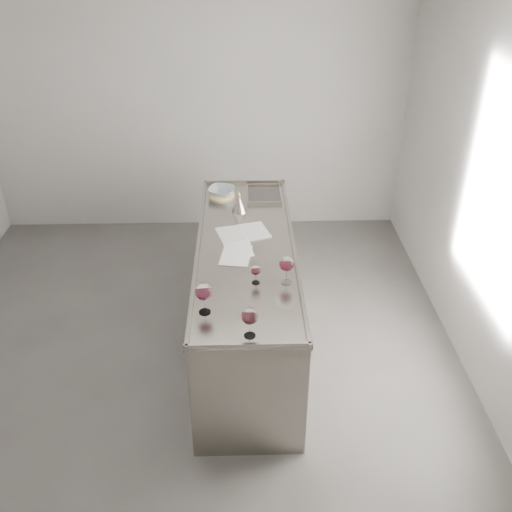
{
  "coord_description": "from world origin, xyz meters",
  "views": [
    {
      "loc": [
        0.47,
        -3.5,
        3.16
      ],
      "look_at": [
        0.57,
        0.03,
        1.02
      ],
      "focal_mm": 40.0,
      "sensor_mm": 36.0,
      "label": 1
    }
  ],
  "objects_px": {
    "wine_glass_left": "(204,292)",
    "wine_glass_small": "(256,271)",
    "ceramic_bowl": "(222,191)",
    "wine_funnel": "(239,205)",
    "wine_glass_middle": "(250,317)",
    "counter": "(246,296)",
    "wine_glass_right": "(287,264)",
    "notebook": "(243,233)"
  },
  "relations": [
    {
      "from": "counter",
      "to": "wine_glass_right",
      "type": "bearing_deg",
      "value": -61.44
    },
    {
      "from": "wine_funnel",
      "to": "wine_glass_middle",
      "type": "bearing_deg",
      "value": -87.96
    },
    {
      "from": "wine_glass_right",
      "to": "notebook",
      "type": "relative_size",
      "value": 0.46
    },
    {
      "from": "notebook",
      "to": "wine_glass_small",
      "type": "bearing_deg",
      "value": -99.82
    },
    {
      "from": "wine_glass_middle",
      "to": "wine_funnel",
      "type": "relative_size",
      "value": 1.04
    },
    {
      "from": "wine_glass_left",
      "to": "counter",
      "type": "bearing_deg",
      "value": 71.75
    },
    {
      "from": "wine_glass_small",
      "to": "notebook",
      "type": "relative_size",
      "value": 0.31
    },
    {
      "from": "wine_glass_right",
      "to": "wine_glass_middle",
      "type": "bearing_deg",
      "value": -114.62
    },
    {
      "from": "ceramic_bowl",
      "to": "wine_glass_right",
      "type": "bearing_deg",
      "value": -71.34
    },
    {
      "from": "wine_funnel",
      "to": "wine_glass_small",
      "type": "bearing_deg",
      "value": -84.22
    },
    {
      "from": "counter",
      "to": "wine_glass_small",
      "type": "relative_size",
      "value": 16.9
    },
    {
      "from": "wine_glass_middle",
      "to": "wine_glass_small",
      "type": "relative_size",
      "value": 1.42
    },
    {
      "from": "wine_glass_middle",
      "to": "ceramic_bowl",
      "type": "distance_m",
      "value": 2.02
    },
    {
      "from": "counter",
      "to": "wine_glass_left",
      "type": "height_order",
      "value": "wine_glass_left"
    },
    {
      "from": "counter",
      "to": "notebook",
      "type": "xyz_separation_m",
      "value": [
        -0.02,
        0.21,
        0.47
      ]
    },
    {
      "from": "notebook",
      "to": "counter",
      "type": "bearing_deg",
      "value": -101.06
    },
    {
      "from": "wine_glass_left",
      "to": "wine_glass_right",
      "type": "distance_m",
      "value": 0.64
    },
    {
      "from": "wine_glass_middle",
      "to": "wine_funnel",
      "type": "height_order",
      "value": "wine_glass_middle"
    },
    {
      "from": "wine_glass_left",
      "to": "wine_glass_small",
      "type": "bearing_deg",
      "value": 44.36
    },
    {
      "from": "wine_glass_right",
      "to": "notebook",
      "type": "bearing_deg",
      "value": 112.4
    },
    {
      "from": "ceramic_bowl",
      "to": "wine_funnel",
      "type": "bearing_deg",
      "value": -63.64
    },
    {
      "from": "wine_glass_left",
      "to": "notebook",
      "type": "height_order",
      "value": "wine_glass_left"
    },
    {
      "from": "wine_glass_small",
      "to": "wine_funnel",
      "type": "height_order",
      "value": "wine_funnel"
    },
    {
      "from": "wine_glass_small",
      "to": "wine_funnel",
      "type": "bearing_deg",
      "value": 95.78
    },
    {
      "from": "wine_glass_left",
      "to": "wine_glass_small",
      "type": "xyz_separation_m",
      "value": [
        0.34,
        0.33,
        -0.05
      ]
    },
    {
      "from": "ceramic_bowl",
      "to": "wine_glass_small",
      "type": "bearing_deg",
      "value": -79.25
    },
    {
      "from": "wine_glass_small",
      "to": "notebook",
      "type": "height_order",
      "value": "wine_glass_small"
    },
    {
      "from": "counter",
      "to": "wine_glass_right",
      "type": "xyz_separation_m",
      "value": [
        0.27,
        -0.5,
        0.62
      ]
    },
    {
      "from": "ceramic_bowl",
      "to": "wine_funnel",
      "type": "relative_size",
      "value": 1.19
    },
    {
      "from": "wine_glass_left",
      "to": "wine_glass_small",
      "type": "height_order",
      "value": "wine_glass_left"
    },
    {
      "from": "wine_glass_middle",
      "to": "notebook",
      "type": "xyz_separation_m",
      "value": [
        -0.03,
        1.29,
        -0.14
      ]
    },
    {
      "from": "counter",
      "to": "wine_glass_right",
      "type": "distance_m",
      "value": 0.84
    },
    {
      "from": "ceramic_bowl",
      "to": "wine_funnel",
      "type": "distance_m",
      "value": 0.36
    },
    {
      "from": "counter",
      "to": "wine_glass_middle",
      "type": "relative_size",
      "value": 11.93
    },
    {
      "from": "wine_funnel",
      "to": "counter",
      "type": "bearing_deg",
      "value": -85.36
    },
    {
      "from": "counter",
      "to": "ceramic_bowl",
      "type": "distance_m",
      "value": 1.08
    },
    {
      "from": "wine_glass_right",
      "to": "notebook",
      "type": "distance_m",
      "value": 0.79
    },
    {
      "from": "wine_glass_left",
      "to": "wine_funnel",
      "type": "height_order",
      "value": "wine_glass_left"
    },
    {
      "from": "notebook",
      "to": "wine_funnel",
      "type": "height_order",
      "value": "wine_funnel"
    },
    {
      "from": "counter",
      "to": "wine_funnel",
      "type": "height_order",
      "value": "wine_funnel"
    },
    {
      "from": "wine_glass_small",
      "to": "ceramic_bowl",
      "type": "height_order",
      "value": "wine_glass_small"
    },
    {
      "from": "wine_glass_left",
      "to": "wine_funnel",
      "type": "bearing_deg",
      "value": 81.07
    }
  ]
}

